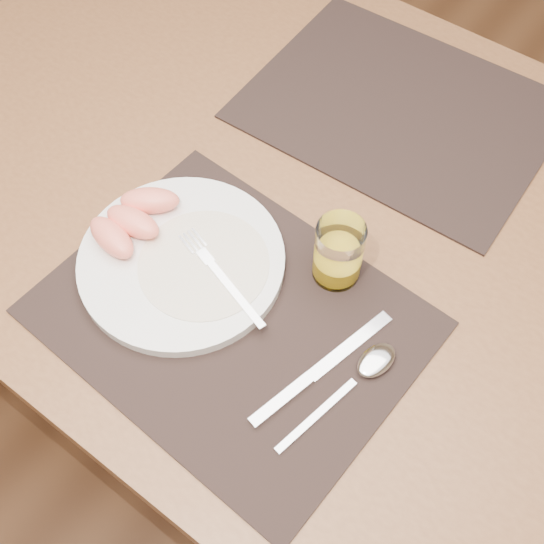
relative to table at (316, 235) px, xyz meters
The scene contains 11 objects.
ground 0.67m from the table, ahead, with size 5.00×5.00×0.00m, color brown.
table is the anchor object (origin of this frame).
placemat_near 0.24m from the table, 85.73° to the right, with size 0.45×0.35×0.00m, color black.
placemat_far 0.24m from the table, 90.58° to the left, with size 0.45×0.35×0.00m, color black.
plate 0.23m from the table, 112.95° to the right, with size 0.27×0.27×0.02m, color white.
plate_dressing 0.22m from the table, 105.96° to the right, with size 0.17×0.17×0.00m.
fork 0.22m from the table, 100.65° to the right, with size 0.17×0.07×0.00m.
knife 0.28m from the table, 57.80° to the right, with size 0.06×0.22×0.01m.
spoon 0.28m from the table, 43.05° to the right, with size 0.06×0.19×0.01m.
juice_glass 0.18m from the table, 45.72° to the right, with size 0.06×0.06×0.09m.
grapefruit_wedges 0.28m from the table, 130.02° to the right, with size 0.09×0.14×0.03m.
Camera 1 is at (0.30, -0.52, 1.51)m, focal length 45.00 mm.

